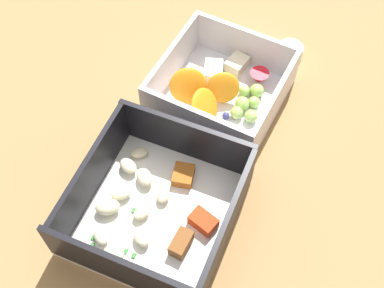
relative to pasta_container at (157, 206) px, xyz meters
The scene contains 4 objects.
table_surface 9.11cm from the pasta_container, behind, with size 80.00×80.00×2.00cm, color #9E7547.
pasta_container is the anchor object (origin of this frame).
fruit_bowl 18.11cm from the pasta_container, behind, with size 16.21×16.17×6.21cm.
paper_cup_liner 30.08cm from the pasta_container, 167.64° to the left, with size 3.56×3.56×1.64cm, color white.
Camera 1 is at (29.27, 13.31, 54.46)cm, focal length 46.89 mm.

